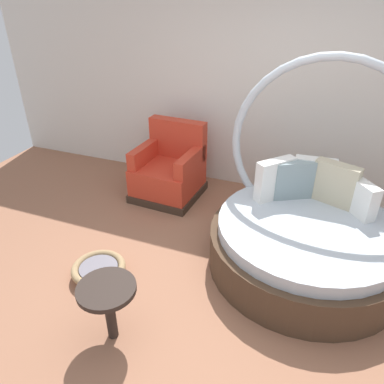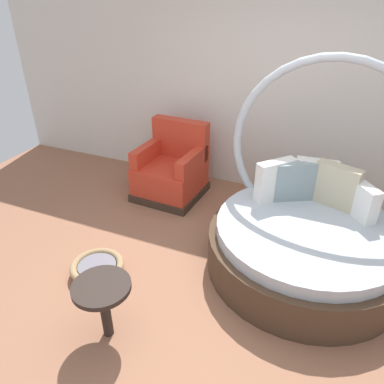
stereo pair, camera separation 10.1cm
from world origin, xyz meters
The scene contains 6 objects.
ground_plane centered at (0.00, 0.00, -0.01)m, with size 8.00×8.00×0.02m, color #936047.
back_wall centered at (0.00, 2.30, 1.31)m, with size 8.00×0.12×2.63m, color silver.
round_daybed centered at (0.68, 0.87, 0.37)m, with size 1.83×1.83×1.94m.
red_armchair centered at (-1.12, 1.61, 0.33)m, with size 0.84×0.84×0.94m.
pet_basket centered at (-1.09, -0.08, 0.07)m, with size 0.51×0.51×0.13m.
side_table centered at (-0.60, -0.62, 0.43)m, with size 0.44×0.44×0.52m.
Camera 2 is at (0.78, -2.16, 2.43)m, focal length 33.95 mm.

